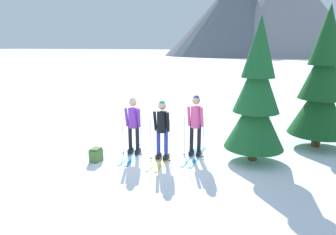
% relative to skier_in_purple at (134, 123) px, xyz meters
% --- Properties ---
extents(ground_plane, '(400.00, 400.00, 0.00)m').
position_rel_skier_in_purple_xyz_m(ground_plane, '(0.70, 0.01, -0.94)').
color(ground_plane, white).
extents(skier_in_purple, '(0.61, 1.82, 1.68)m').
position_rel_skier_in_purple_xyz_m(skier_in_purple, '(0.00, 0.00, 0.00)').
color(skier_in_purple, '#1E84D1').
rests_on(skier_in_purple, ground).
extents(skier_in_black, '(0.61, 1.67, 1.67)m').
position_rel_skier_in_purple_xyz_m(skier_in_black, '(0.94, -0.17, 0.00)').
color(skier_in_black, yellow).
rests_on(skier_in_black, ground).
extents(skier_in_pink, '(0.61, 1.74, 1.77)m').
position_rel_skier_in_purple_xyz_m(skier_in_pink, '(1.74, 0.41, 0.06)').
color(skier_in_pink, '#1E84D1').
rests_on(skier_in_pink, ground).
extents(pine_tree_near, '(1.78, 1.78, 4.29)m').
position_rel_skier_in_purple_xyz_m(pine_tree_near, '(5.16, 2.39, 1.03)').
color(pine_tree_near, '#51381E').
rests_on(pine_tree_near, ground).
extents(pine_tree_mid, '(1.60, 1.60, 3.87)m').
position_rel_skier_in_purple_xyz_m(pine_tree_mid, '(3.34, 0.56, 0.84)').
color(pine_tree_mid, '#51381E').
rests_on(pine_tree_mid, ground).
extents(backpack_on_snow_front, '(0.30, 0.36, 0.38)m').
position_rel_skier_in_purple_xyz_m(backpack_on_snow_front, '(-0.73, -0.91, -0.75)').
color(backpack_on_snow_front, '#4C7238').
rests_on(backpack_on_snow_front, ground).
extents(mountain_ridge_distant, '(55.71, 42.59, 25.68)m').
position_rel_skier_in_purple_xyz_m(mountain_ridge_distant, '(0.21, 88.53, 11.57)').
color(mountain_ridge_distant, slate).
rests_on(mountain_ridge_distant, ground).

